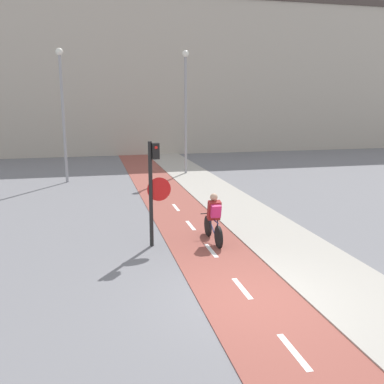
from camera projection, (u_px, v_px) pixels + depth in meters
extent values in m
plane|color=slate|center=(250.00, 299.00, 8.95)|extent=(120.00, 120.00, 0.00)
cube|color=brown|center=(250.00, 299.00, 8.95)|extent=(2.18, 60.00, 0.02)
cube|color=white|center=(294.00, 352.00, 7.04)|extent=(0.12, 1.10, 0.00)
cube|color=white|center=(242.00, 288.00, 9.42)|extent=(0.12, 1.10, 0.00)
cube|color=white|center=(211.00, 251.00, 11.80)|extent=(0.12, 1.10, 0.00)
cube|color=white|center=(191.00, 225.00, 14.18)|extent=(0.12, 1.10, 0.00)
cube|color=white|center=(176.00, 207.00, 16.56)|extent=(0.12, 1.10, 0.00)
cube|color=white|center=(165.00, 194.00, 18.94)|extent=(0.12, 1.10, 0.00)
cube|color=#A8A399|center=(348.00, 287.00, 9.46)|extent=(2.40, 60.00, 0.05)
cube|color=#B2A899|center=(128.00, 79.00, 33.75)|extent=(60.00, 5.00, 11.57)
cylinder|color=black|center=(151.00, 195.00, 11.94)|extent=(0.11, 0.11, 2.99)
cube|color=black|center=(156.00, 151.00, 11.72)|extent=(0.20, 0.20, 0.44)
sphere|color=red|center=(156.00, 147.00, 11.59)|extent=(0.09, 0.09, 0.09)
cone|color=red|center=(159.00, 189.00, 11.96)|extent=(0.67, 0.01, 0.67)
cone|color=silver|center=(159.00, 189.00, 11.96)|extent=(0.60, 0.02, 0.60)
cylinder|color=gray|center=(64.00, 120.00, 21.19)|extent=(0.14, 0.14, 6.27)
sphere|color=silver|center=(59.00, 52.00, 20.51)|extent=(0.36, 0.36, 0.36)
cylinder|color=gray|center=(186.00, 116.00, 23.67)|extent=(0.14, 0.14, 6.44)
sphere|color=silver|center=(185.00, 54.00, 22.98)|extent=(0.36, 0.36, 0.36)
cylinder|color=black|center=(219.00, 237.00, 12.02)|extent=(0.07, 0.63, 0.63)
cylinder|color=black|center=(208.00, 226.00, 13.10)|extent=(0.07, 0.63, 0.63)
cylinder|color=navy|center=(211.00, 224.00, 12.73)|extent=(0.04, 0.72, 0.40)
cylinder|color=navy|center=(216.00, 228.00, 12.22)|extent=(0.04, 0.38, 0.42)
cylinder|color=navy|center=(213.00, 219.00, 12.52)|extent=(0.04, 1.05, 0.07)
cylinder|color=navy|center=(216.00, 235.00, 12.22)|extent=(0.04, 0.43, 0.05)
cylinder|color=black|center=(208.00, 213.00, 13.01)|extent=(0.46, 0.03, 0.03)
cube|color=maroon|center=(214.00, 210.00, 12.34)|extent=(0.36, 0.31, 0.59)
sphere|color=tan|center=(214.00, 197.00, 12.30)|extent=(0.22, 0.22, 0.22)
cylinder|color=#232328|center=(211.00, 225.00, 12.37)|extent=(0.04, 0.07, 0.40)
cylinder|color=#232328|center=(218.00, 225.00, 12.42)|extent=(0.04, 0.07, 0.40)
cube|color=#DB286B|center=(216.00, 211.00, 12.16)|extent=(0.28, 0.23, 0.39)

